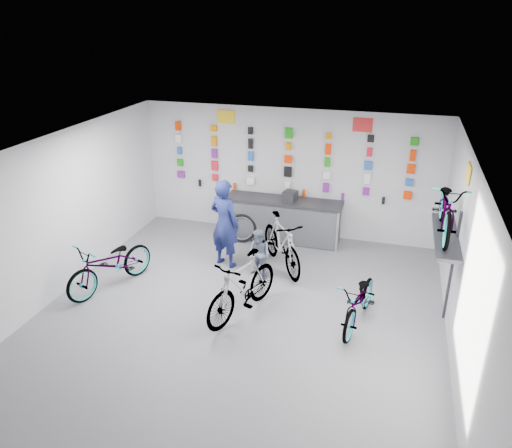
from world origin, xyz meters
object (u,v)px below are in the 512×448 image
(clerk, at_px, (225,223))
(customer, at_px, (259,254))
(bike_center, at_px, (242,286))
(bike_service, at_px, (282,243))
(counter, at_px, (283,220))
(bike_left, at_px, (111,264))
(bike_right, at_px, (360,301))

(clerk, bearing_deg, customer, 176.89)
(bike_center, xyz_separation_m, customer, (-0.08, 1.37, -0.06))
(bike_service, relative_size, clerk, 1.00)
(counter, xyz_separation_m, customer, (-0.05, -1.88, 0.03))
(bike_service, height_order, customer, bike_service)
(bike_center, distance_m, clerk, 1.97)
(counter, relative_size, bike_center, 1.42)
(clerk, height_order, customer, clerk)
(bike_left, relative_size, clerk, 1.03)
(bike_right, relative_size, customer, 1.66)
(bike_left, relative_size, customer, 1.89)
(clerk, bearing_deg, bike_center, 137.01)
(bike_right, bearing_deg, bike_center, -162.27)
(bike_right, relative_size, bike_service, 0.90)
(bike_service, bearing_deg, bike_right, -78.63)
(counter, height_order, customer, customer)
(bike_left, xyz_separation_m, bike_right, (4.71, 0.11, -0.06))
(bike_right, xyz_separation_m, customer, (-2.09, 1.09, 0.07))
(bike_left, height_order, bike_service, bike_service)
(bike_left, distance_m, clerk, 2.39)
(bike_right, distance_m, clerk, 3.29)
(counter, xyz_separation_m, bike_center, (0.04, -3.24, 0.09))
(counter, distance_m, bike_left, 4.07)
(bike_left, height_order, clerk, clerk)
(bike_center, bearing_deg, bike_service, 102.88)
(counter, relative_size, bike_left, 1.39)
(bike_service, bearing_deg, customer, -158.98)
(counter, height_order, bike_center, bike_center)
(bike_center, relative_size, bike_right, 1.12)
(bike_service, xyz_separation_m, customer, (-0.34, -0.52, -0.05))
(bike_left, xyz_separation_m, bike_service, (2.96, 1.72, 0.06))
(bike_center, xyz_separation_m, bike_right, (2.01, 0.27, -0.12))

